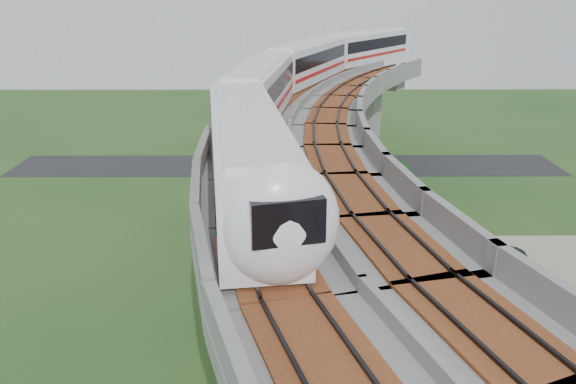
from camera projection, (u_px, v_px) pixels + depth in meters
name	position (u px, v px, depth m)	size (l,w,h in m)	color
ground	(288.00, 312.00, 34.08)	(160.00, 160.00, 0.00)	#285120
dirt_lot	(531.00, 330.00, 32.27)	(18.00, 26.00, 0.04)	gray
asphalt_road	(287.00, 165.00, 62.28)	(60.00, 8.00, 0.03)	#232326
viaduct	(358.00, 170.00, 31.01)	(19.58, 73.98, 11.40)	#99968E
metro_train	(312.00, 75.00, 42.69)	(18.81, 59.66, 3.64)	white
fence	(449.00, 301.00, 33.88)	(3.87, 38.73, 1.50)	#2D382D
tree_0	(398.00, 171.00, 54.64)	(2.46, 2.46, 2.80)	#382314
tree_1	(385.00, 205.00, 45.38)	(3.12, 3.12, 3.32)	#382314
tree_2	(390.00, 248.00, 37.39)	(2.08, 2.08, 3.11)	#382314
tree_3	(428.00, 350.00, 27.46)	(2.53, 2.53, 2.93)	#382314
car_red	(574.00, 352.00, 29.40)	(1.12, 3.20, 1.05)	#B02F10
car_dark	(497.00, 250.00, 40.69)	(1.70, 4.17, 1.21)	black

